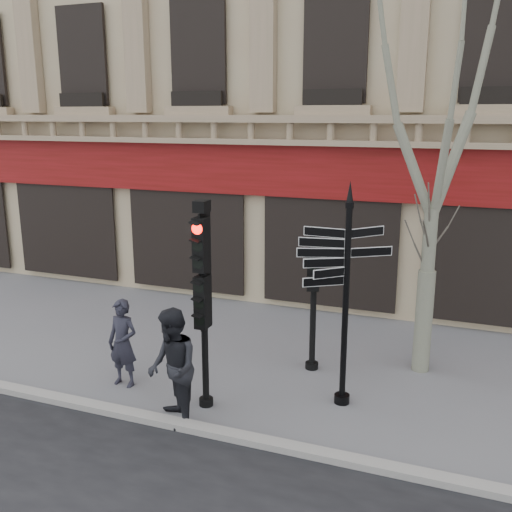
{
  "coord_description": "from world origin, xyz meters",
  "views": [
    {
      "loc": [
        3.19,
        -8.73,
        4.95
      ],
      "look_at": [
        -0.34,
        0.6,
        2.47
      ],
      "focal_mm": 40.0,
      "sensor_mm": 36.0,
      "label": 1
    }
  ],
  "objects_px": {
    "traffic_signal_secondary": "(314,278)",
    "pedestrian_a": "(123,343)",
    "fingerpost": "(347,258)",
    "traffic_signal_main": "(203,280)",
    "pedestrian_b": "(172,368)",
    "plane_tree": "(442,79)"
  },
  "relations": [
    {
      "from": "fingerpost",
      "to": "pedestrian_b",
      "type": "relative_size",
      "value": 1.99
    },
    {
      "from": "traffic_signal_main",
      "to": "pedestrian_a",
      "type": "xyz_separation_m",
      "value": [
        -1.78,
        0.18,
        -1.45
      ]
    },
    {
      "from": "traffic_signal_main",
      "to": "pedestrian_a",
      "type": "relative_size",
      "value": 2.17
    },
    {
      "from": "traffic_signal_secondary",
      "to": "pedestrian_a",
      "type": "distance_m",
      "value": 3.81
    },
    {
      "from": "fingerpost",
      "to": "traffic_signal_secondary",
      "type": "relative_size",
      "value": 1.45
    },
    {
      "from": "fingerpost",
      "to": "plane_tree",
      "type": "bearing_deg",
      "value": 35.27
    },
    {
      "from": "plane_tree",
      "to": "pedestrian_a",
      "type": "height_order",
      "value": "plane_tree"
    },
    {
      "from": "plane_tree",
      "to": "pedestrian_a",
      "type": "distance_m",
      "value": 7.47
    },
    {
      "from": "plane_tree",
      "to": "traffic_signal_secondary",
      "type": "bearing_deg",
      "value": -160.84
    },
    {
      "from": "pedestrian_a",
      "to": "traffic_signal_secondary",
      "type": "bearing_deg",
      "value": 34.98
    },
    {
      "from": "pedestrian_b",
      "to": "traffic_signal_main",
      "type": "bearing_deg",
      "value": 122.68
    },
    {
      "from": "fingerpost",
      "to": "traffic_signal_main",
      "type": "height_order",
      "value": "fingerpost"
    },
    {
      "from": "plane_tree",
      "to": "fingerpost",
      "type": "bearing_deg",
      "value": -121.94
    },
    {
      "from": "pedestrian_a",
      "to": "pedestrian_b",
      "type": "distance_m",
      "value": 1.81
    },
    {
      "from": "plane_tree",
      "to": "pedestrian_a",
      "type": "bearing_deg",
      "value": -152.97
    },
    {
      "from": "traffic_signal_secondary",
      "to": "pedestrian_b",
      "type": "relative_size",
      "value": 1.37
    },
    {
      "from": "traffic_signal_main",
      "to": "plane_tree",
      "type": "distance_m",
      "value": 5.47
    },
    {
      "from": "fingerpost",
      "to": "plane_tree",
      "type": "relative_size",
      "value": 0.5
    },
    {
      "from": "plane_tree",
      "to": "pedestrian_b",
      "type": "relative_size",
      "value": 4.01
    },
    {
      "from": "pedestrian_b",
      "to": "plane_tree",
      "type": "bearing_deg",
      "value": 94.14
    },
    {
      "from": "fingerpost",
      "to": "pedestrian_a",
      "type": "height_order",
      "value": "fingerpost"
    },
    {
      "from": "traffic_signal_secondary",
      "to": "plane_tree",
      "type": "relative_size",
      "value": 0.34
    }
  ]
}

